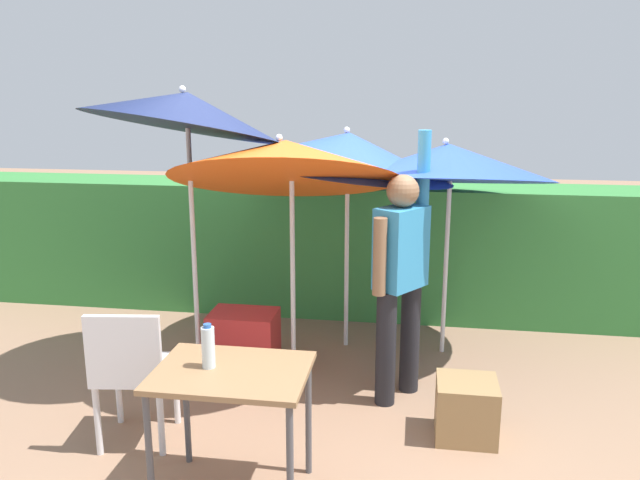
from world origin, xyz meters
name	(u,v)px	position (x,y,z in m)	size (l,w,h in m)	color
ground_plane	(314,401)	(0.00, 0.00, 0.00)	(24.00, 24.00, 0.00)	#937056
hedge_row	(346,248)	(0.00, 1.95, 0.63)	(8.00, 0.70, 1.26)	#38843D
umbrella_rainbow	(448,163)	(0.90, 1.02, 1.59)	(1.67, 1.70, 1.87)	silver
umbrella_orange	(286,160)	(-0.26, 0.38, 1.65)	(1.69, 1.67, 2.07)	silver
umbrella_yellow	(185,111)	(-0.98, 0.35, 2.00)	(1.50, 1.47, 2.34)	silver
umbrella_navy	(347,152)	(0.10, 1.06, 1.66)	(1.79, 1.77, 1.95)	silver
person_vendor	(400,271)	(0.58, 0.16, 0.93)	(0.39, 0.50, 1.88)	black
chair_plastic	(132,368)	(-0.99, -0.72, 0.51)	(0.49, 0.49, 0.89)	silver
cooler_box	(244,340)	(-0.63, 0.47, 0.23)	(0.52, 0.36, 0.46)	red
crate_cardboard	(466,409)	(1.03, -0.32, 0.19)	(0.38, 0.36, 0.38)	#9E7A4C
folding_table	(232,385)	(-0.25, -1.11, 0.64)	(0.80, 0.60, 0.73)	#4C4C51
bottle_water	(208,347)	(-0.37, -1.10, 0.85)	(0.07, 0.07, 0.24)	silver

